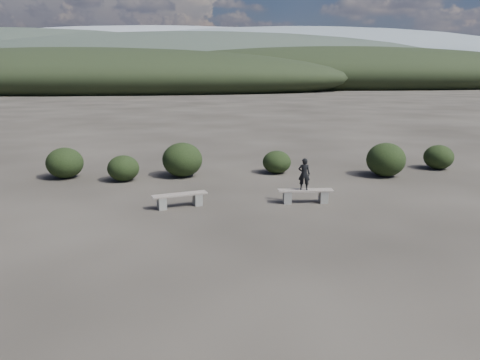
{
  "coord_description": "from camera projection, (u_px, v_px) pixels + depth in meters",
  "views": [
    {
      "loc": [
        -1.63,
        -8.98,
        4.01
      ],
      "look_at": [
        -0.55,
        3.5,
        1.1
      ],
      "focal_mm": 35.0,
      "sensor_mm": 36.0,
      "label": 1
    }
  ],
  "objects": [
    {
      "name": "ground",
      "position": [
        281.0,
        268.0,
        9.76
      ],
      "size": [
        1200.0,
        1200.0,
        0.0
      ],
      "primitive_type": "plane",
      "color": "#28241F",
      "rests_on": "ground"
    },
    {
      "name": "bench_left",
      "position": [
        180.0,
        199.0,
        14.12
      ],
      "size": [
        1.7,
        0.84,
        0.42
      ],
      "rotation": [
        0.0,
        0.0,
        0.31
      ],
      "color": "slate",
      "rests_on": "ground"
    },
    {
      "name": "bench_right",
      "position": [
        305.0,
        195.0,
        14.58
      ],
      "size": [
        1.72,
        0.41,
        0.43
      ],
      "rotation": [
        0.0,
        0.0,
        -0.03
      ],
      "color": "slate",
      "rests_on": "ground"
    },
    {
      "name": "seated_person",
      "position": [
        304.0,
        174.0,
        14.43
      ],
      "size": [
        0.41,
        0.32,
        1.0
      ],
      "primitive_type": "imported",
      "rotation": [
        0.0,
        0.0,
        2.9
      ],
      "color": "black",
      "rests_on": "bench_right"
    },
    {
      "name": "shrub_a",
      "position": [
        123.0,
        168.0,
        17.49
      ],
      "size": [
        1.18,
        1.18,
        0.96
      ],
      "primitive_type": "ellipsoid",
      "color": "black",
      "rests_on": "ground"
    },
    {
      "name": "shrub_b",
      "position": [
        182.0,
        160.0,
        18.18
      ],
      "size": [
        1.55,
        1.55,
        1.33
      ],
      "primitive_type": "ellipsoid",
      "color": "black",
      "rests_on": "ground"
    },
    {
      "name": "shrub_c",
      "position": [
        277.0,
        162.0,
        18.82
      ],
      "size": [
        1.15,
        1.15,
        0.92
      ],
      "primitive_type": "ellipsoid",
      "color": "black",
      "rests_on": "ground"
    },
    {
      "name": "shrub_d",
      "position": [
        386.0,
        160.0,
        18.24
      ],
      "size": [
        1.5,
        1.5,
        1.32
      ],
      "primitive_type": "ellipsoid",
      "color": "black",
      "rests_on": "ground"
    },
    {
      "name": "shrub_e",
      "position": [
        439.0,
        157.0,
        19.64
      ],
      "size": [
        1.22,
        1.22,
        1.02
      ],
      "primitive_type": "ellipsoid",
      "color": "black",
      "rests_on": "ground"
    },
    {
      "name": "shrub_f",
      "position": [
        65.0,
        163.0,
        17.94
      ],
      "size": [
        1.39,
        1.39,
        1.18
      ],
      "primitive_type": "ellipsoid",
      "color": "black",
      "rests_on": "ground"
    },
    {
      "name": "mountain_ridges",
      "position": [
        190.0,
        62.0,
        335.72
      ],
      "size": [
        500.0,
        400.0,
        56.0
      ],
      "color": "black",
      "rests_on": "ground"
    }
  ]
}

